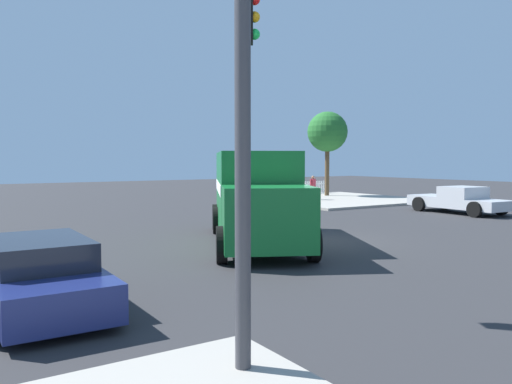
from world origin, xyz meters
The scene contains 9 objects.
ground_plane centered at (0.00, 0.00, 0.00)m, with size 100.00×100.00×0.00m, color #2B2B2D.
sidewalk_corner_near centered at (-12.26, -12.26, 0.07)m, with size 10.22×10.22×0.14m, color #9E998E.
delivery_truck centered at (1.76, -0.69, 1.56)m, with size 6.05×8.40×3.01m.
traffic_light_secondary centered at (7.18, 7.28, 4.16)m, with size 2.08×3.13×6.19m.
pickup_silver centered at (-12.08, -2.64, 0.73)m, with size 2.50×5.31×1.38m.
sedan_navy centered at (9.29, 3.63, 0.63)m, with size 2.10×4.33×1.31m.
pedestrian_near_corner centered at (-10.40, -12.36, 1.02)m, with size 0.52×0.28×1.56m.
picket_fence_run centered at (-12.26, -17.13, 0.62)m, with size 7.48×0.05×0.95m.
shade_tree_near centered at (-13.71, -14.77, 4.72)m, with size 2.91×2.91×6.08m.
Camera 1 is at (11.11, 13.56, 2.76)m, focal length 36.03 mm.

